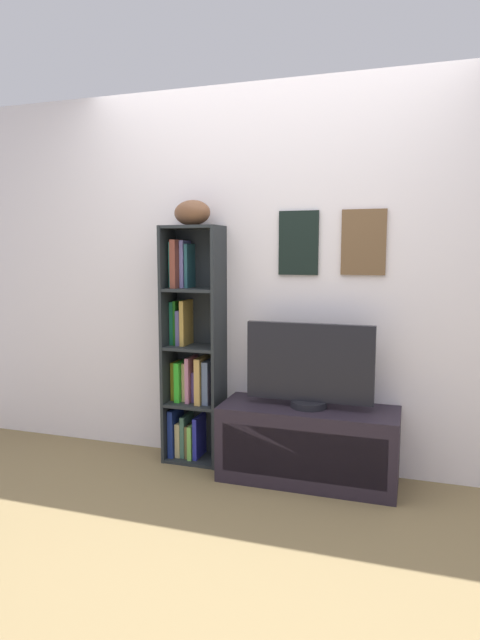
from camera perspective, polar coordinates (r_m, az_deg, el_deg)
ground at (r=2.81m, az=-3.37°, el=-23.09°), size 5.20×5.20×0.04m
back_wall at (r=3.51m, az=3.29°, el=4.42°), size 4.80×0.08×2.45m
bookshelf at (r=3.62m, az=-5.14°, el=-3.92°), size 0.38×0.25×1.57m
football at (r=3.52m, az=-5.09°, el=11.23°), size 0.31×0.24×0.16m
tv_stand at (r=3.41m, az=7.21°, el=-12.87°), size 1.07×0.41×0.46m
television at (r=3.27m, az=7.35°, el=-4.86°), size 0.77×0.22×0.51m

